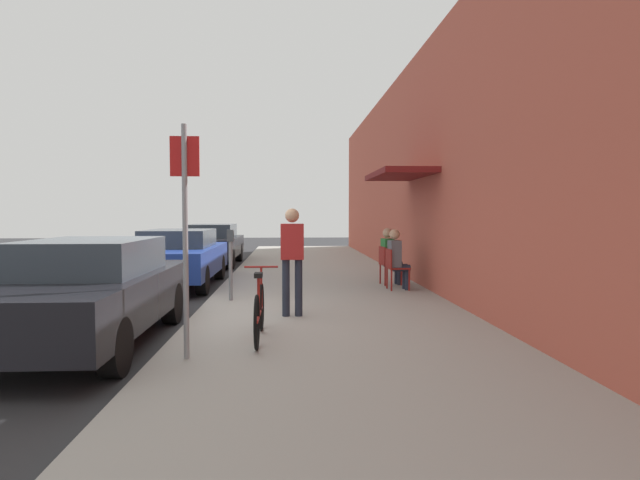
{
  "coord_description": "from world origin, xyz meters",
  "views": [
    {
      "loc": [
        1.55,
        -8.24,
        1.74
      ],
      "look_at": [
        2.4,
        6.48,
        1.0
      ],
      "focal_mm": 29.61,
      "sensor_mm": 36.0,
      "label": 1
    }
  ],
  "objects_px": {
    "bicycle_0": "(259,312)",
    "parked_car_2": "(211,244)",
    "parked_car_1": "(178,257)",
    "cafe_chair_1": "(387,263)",
    "parking_meter": "(231,259)",
    "seated_patron_0": "(397,257)",
    "seated_patron_1": "(390,254)",
    "street_sign": "(185,223)",
    "parked_car_0": "(88,291)",
    "cafe_chair_0": "(394,266)",
    "pedestrian_standing": "(292,253)"
  },
  "relations": [
    {
      "from": "parked_car_1",
      "to": "parked_car_2",
      "type": "height_order",
      "value": "parked_car_2"
    },
    {
      "from": "parking_meter",
      "to": "bicycle_0",
      "type": "xyz_separation_m",
      "value": [
        0.71,
        -3.11,
        -0.41
      ]
    },
    {
      "from": "cafe_chair_1",
      "to": "seated_patron_0",
      "type": "bearing_deg",
      "value": -85.74
    },
    {
      "from": "parking_meter",
      "to": "seated_patron_1",
      "type": "xyz_separation_m",
      "value": [
        3.38,
        1.99,
        -0.07
      ]
    },
    {
      "from": "pedestrian_standing",
      "to": "seated_patron_1",
      "type": "bearing_deg",
      "value": 57.97
    },
    {
      "from": "seated_patron_0",
      "to": "seated_patron_1",
      "type": "xyz_separation_m",
      "value": [
        0.0,
        0.81,
        0.0
      ]
    },
    {
      "from": "parking_meter",
      "to": "seated_patron_0",
      "type": "relative_size",
      "value": 1.02
    },
    {
      "from": "cafe_chair_0",
      "to": "seated_patron_1",
      "type": "bearing_deg",
      "value": 85.76
    },
    {
      "from": "cafe_chair_1",
      "to": "bicycle_0",
      "type": "bearing_deg",
      "value": -117.13
    },
    {
      "from": "parked_car_2",
      "to": "bicycle_0",
      "type": "xyz_separation_m",
      "value": [
        2.26,
        -11.26,
        -0.24
      ]
    },
    {
      "from": "seated_patron_1",
      "to": "bicycle_0",
      "type": "bearing_deg",
      "value": -117.62
    },
    {
      "from": "street_sign",
      "to": "bicycle_0",
      "type": "distance_m",
      "value": 1.63
    },
    {
      "from": "parked_car_1",
      "to": "parked_car_2",
      "type": "bearing_deg",
      "value": 90.0
    },
    {
      "from": "cafe_chair_1",
      "to": "pedestrian_standing",
      "type": "relative_size",
      "value": 0.51
    },
    {
      "from": "parked_car_1",
      "to": "parking_meter",
      "type": "xyz_separation_m",
      "value": [
        1.55,
        -2.83,
        0.17
      ]
    },
    {
      "from": "street_sign",
      "to": "seated_patron_1",
      "type": "xyz_separation_m",
      "value": [
        3.43,
        5.96,
        -0.82
      ]
    },
    {
      "from": "parked_car_2",
      "to": "seated_patron_0",
      "type": "distance_m",
      "value": 8.53
    },
    {
      "from": "parked_car_2",
      "to": "parking_meter",
      "type": "bearing_deg",
      "value": -79.23
    },
    {
      "from": "parked_car_0",
      "to": "parking_meter",
      "type": "bearing_deg",
      "value": 61.18
    },
    {
      "from": "parked_car_2",
      "to": "cafe_chair_0",
      "type": "relative_size",
      "value": 5.06
    },
    {
      "from": "parked_car_2",
      "to": "cafe_chair_1",
      "type": "height_order",
      "value": "parked_car_2"
    },
    {
      "from": "parking_meter",
      "to": "cafe_chair_1",
      "type": "distance_m",
      "value": 3.88
    },
    {
      "from": "parking_meter",
      "to": "seated_patron_1",
      "type": "height_order",
      "value": "parking_meter"
    },
    {
      "from": "bicycle_0",
      "to": "parking_meter",
      "type": "bearing_deg",
      "value": 102.87
    },
    {
      "from": "parking_meter",
      "to": "pedestrian_standing",
      "type": "bearing_deg",
      "value": -54.29
    },
    {
      "from": "parked_car_1",
      "to": "seated_patron_1",
      "type": "distance_m",
      "value": 5.0
    },
    {
      "from": "seated_patron_0",
      "to": "seated_patron_1",
      "type": "relative_size",
      "value": 1.0
    },
    {
      "from": "parked_car_2",
      "to": "pedestrian_standing",
      "type": "xyz_separation_m",
      "value": [
        2.69,
        -9.73,
        0.4
      ]
    },
    {
      "from": "parked_car_0",
      "to": "street_sign",
      "type": "xyz_separation_m",
      "value": [
        1.5,
        -1.15,
        0.91
      ]
    },
    {
      "from": "parking_meter",
      "to": "street_sign",
      "type": "distance_m",
      "value": 4.03
    },
    {
      "from": "parked_car_2",
      "to": "bicycle_0",
      "type": "distance_m",
      "value": 11.49
    },
    {
      "from": "seated_patron_1",
      "to": "street_sign",
      "type": "bearing_deg",
      "value": -119.95
    },
    {
      "from": "parking_meter",
      "to": "seated_patron_1",
      "type": "bearing_deg",
      "value": 30.53
    },
    {
      "from": "parking_meter",
      "to": "seated_patron_0",
      "type": "bearing_deg",
      "value": 19.33
    },
    {
      "from": "parked_car_2",
      "to": "cafe_chair_1",
      "type": "bearing_deg",
      "value": -51.66
    },
    {
      "from": "bicycle_0",
      "to": "parked_car_0",
      "type": "bearing_deg",
      "value": 172.59
    },
    {
      "from": "street_sign",
      "to": "parked_car_2",
      "type": "bearing_deg",
      "value": 97.06
    },
    {
      "from": "cafe_chair_1",
      "to": "seated_patron_1",
      "type": "bearing_deg",
      "value": 7.19
    },
    {
      "from": "parked_car_1",
      "to": "cafe_chair_1",
      "type": "bearing_deg",
      "value": -9.76
    },
    {
      "from": "parked_car_1",
      "to": "cafe_chair_0",
      "type": "xyz_separation_m",
      "value": [
        4.87,
        -1.64,
        -0.09
      ]
    },
    {
      "from": "bicycle_0",
      "to": "pedestrian_standing",
      "type": "bearing_deg",
      "value": 74.22
    },
    {
      "from": "parked_car_0",
      "to": "cafe_chair_0",
      "type": "height_order",
      "value": "parked_car_0"
    },
    {
      "from": "parked_car_1",
      "to": "street_sign",
      "type": "bearing_deg",
      "value": -77.54
    },
    {
      "from": "seated_patron_0",
      "to": "seated_patron_1",
      "type": "distance_m",
      "value": 0.81
    },
    {
      "from": "bicycle_0",
      "to": "seated_patron_0",
      "type": "height_order",
      "value": "seated_patron_0"
    },
    {
      "from": "street_sign",
      "to": "bicycle_0",
      "type": "height_order",
      "value": "street_sign"
    },
    {
      "from": "cafe_chair_1",
      "to": "pedestrian_standing",
      "type": "xyz_separation_m",
      "value": [
        -2.18,
        -3.57,
        0.5
      ]
    },
    {
      "from": "pedestrian_standing",
      "to": "cafe_chair_0",
      "type": "bearing_deg",
      "value": 51.79
    },
    {
      "from": "pedestrian_standing",
      "to": "seated_patron_0",
      "type": "bearing_deg",
      "value": 51.07
    },
    {
      "from": "bicycle_0",
      "to": "parked_car_2",
      "type": "bearing_deg",
      "value": 101.35
    }
  ]
}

